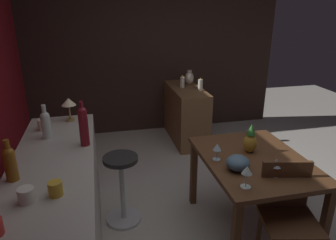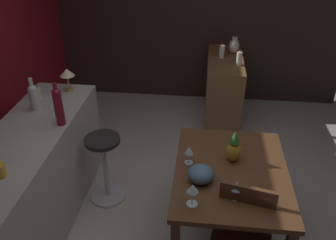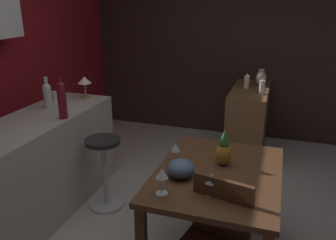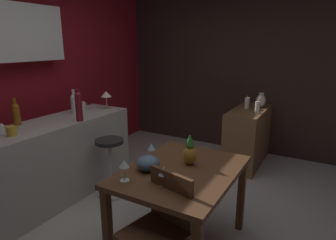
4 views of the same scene
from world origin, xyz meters
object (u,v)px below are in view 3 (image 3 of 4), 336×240
Objects in this scene: wine_glass_left at (162,175)px; dining_table at (217,184)px; vase_ceramic_ivory at (261,78)px; pineapple_centerpiece at (224,150)px; wine_glass_right at (211,178)px; wine_bottle_ruby at (62,98)px; counter_lamp at (85,82)px; pillar_candle_short at (262,87)px; wine_glass_center at (175,148)px; cup_cream at (55,96)px; wine_bottle_clear at (47,94)px; bar_stool at (105,171)px; sideboard_cabinet at (248,120)px; pillar_candle_tall at (247,82)px; fruit_bowl at (181,169)px.

dining_table is at bearing -35.19° from wine_glass_left.
pineapple_centerpiece is at bearing 177.42° from vase_ceramic_ivory.
wine_glass_right is 1.53m from wine_bottle_ruby.
counter_lamp reaches higher than dining_table.
wine_glass_left is 0.90× the size of pillar_candle_short.
cup_cream reaches higher than wine_glass_center.
counter_lamp is (1.26, 1.27, 0.21)m from wine_glass_left.
wine_bottle_clear is at bearing 127.83° from pillar_candle_short.
pillar_candle_short is (1.68, -1.56, -0.18)m from wine_bottle_ruby.
cup_cream reaches higher than bar_stool.
wine_glass_left is 2.36m from pillar_candle_short.
sideboard_cabinet is at bearing -6.47° from wine_glass_left.
pineapple_centerpiece is 1.77m from wine_bottle_clear.
dining_table is 10.45× the size of cup_cream.
wine_glass_right is 1.00× the size of wine_glass_center.
counter_lamp is (-1.27, 1.56, 0.67)m from sideboard_cabinet.
bar_stool is 4.67× the size of wine_glass_center.
counter_lamp is (0.74, 1.56, 0.22)m from pineapple_centerpiece.
wine_glass_right is at bearing -177.88° from dining_table.
pillar_candle_tall reaches higher than wine_glass_left.
wine_glass_left is 0.89× the size of fruit_bowl.
pillar_candle_short reaches higher than wine_glass_center.
wine_bottle_ruby is at bearing 71.23° from fruit_bowl.
vase_ceramic_ivory is (0.19, -0.10, 0.51)m from sideboard_cabinet.
wine_glass_left is (-0.78, -0.84, 0.50)m from bar_stool.
wine_bottle_ruby is 0.39m from wine_bottle_clear.
pillar_candle_short is at bearing -138.66° from pillar_candle_tall.
wine_bottle_ruby is at bearing -124.88° from wine_bottle_clear.
pillar_candle_short is (-0.21, -0.15, 0.49)m from sideboard_cabinet.
counter_lamp is 2.02m from pillar_candle_short.
wine_glass_right is 0.79× the size of pillar_candle_short.
wine_glass_left is at bearing 174.79° from pillar_candle_tall.
wine_glass_center is 0.39× the size of wine_bottle_ruby.
pineapple_centerpiece is 1.44m from wine_bottle_ruby.
wine_glass_left is 1.31m from wine_bottle_ruby.
wine_glass_center is at bearing -100.44° from wine_bottle_ruby.
bar_stool is 2.07m from pillar_candle_short.
wine_bottle_ruby is (0.20, 1.07, 0.23)m from wine_glass_center.
wine_glass_center is 1.38× the size of cup_cream.
wine_bottle_clear is (0.08, 0.60, 0.67)m from bar_stool.
wine_bottle_clear reaches higher than bar_stool.
counter_lamp is (0.86, 1.55, 0.43)m from dining_table.
wine_bottle_clear reaches higher than wine_glass_left.
counter_lamp reaches higher than wine_glass_center.
vase_ceramic_ivory is (2.20, -0.10, 0.07)m from pineapple_centerpiece.
counter_lamp reaches higher than bar_stool.
fruit_bowl is (-0.27, 0.24, -0.05)m from pineapple_centerpiece.
wine_bottle_clear is 1.62× the size of pillar_candle_tall.
fruit_bowl is at bearing 175.48° from pillar_candle_tall.
pineapple_centerpiece is 1.24× the size of vase_ceramic_ivory.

